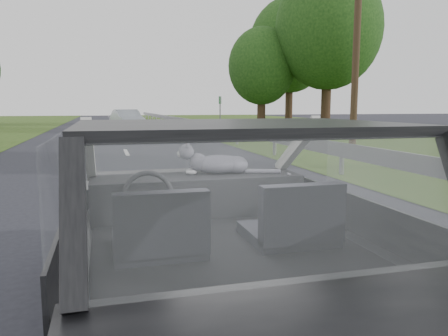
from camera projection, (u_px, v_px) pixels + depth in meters
subject_car at (217, 233)px, 2.79m from camera, size 1.80×4.00×1.45m
dashboard at (197, 195)px, 3.37m from camera, size 1.58×0.45×0.30m
driver_seat at (160, 226)px, 2.39m from camera, size 0.50×0.72×0.42m
passenger_seat at (294, 216)px, 2.60m from camera, size 0.50×0.72×0.42m
steering_wheel at (148, 196)px, 2.98m from camera, size 0.36×0.36×0.04m
cat at (220, 163)px, 3.43m from camera, size 0.60×0.28×0.26m
guardrail at (271, 137)px, 13.49m from camera, size 0.05×90.00×0.32m
other_car at (127, 120)px, 27.32m from camera, size 2.24×4.19×1.31m
highway_sign at (220, 112)px, 31.02m from camera, size 0.44×0.84×2.19m
utility_pole at (357, 40)px, 15.69m from camera, size 0.28×0.28×7.75m
tree_1 at (328, 53)px, 24.21m from camera, size 6.74×6.74×8.88m
tree_2 at (262, 82)px, 25.24m from camera, size 4.23×4.23×5.85m
tree_3 at (290, 64)px, 32.56m from camera, size 6.70×6.70×9.20m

